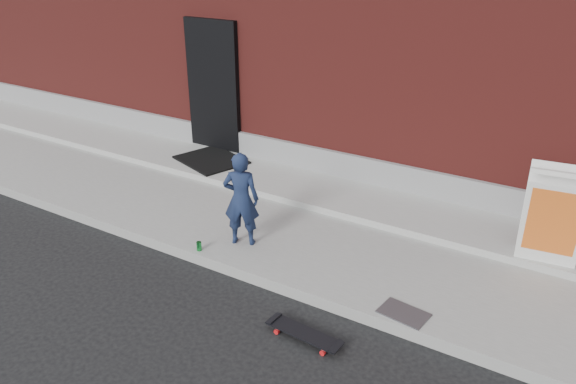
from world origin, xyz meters
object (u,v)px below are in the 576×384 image
Objects in this scene: pizza_sign at (553,217)px; soda_can at (199,246)px; skateboard at (304,334)px; child at (241,199)px.

pizza_sign is 9.44× the size of soda_can.
pizza_sign is (1.87, 2.52, 0.73)m from skateboard.
pizza_sign is at bearing 26.45° from soda_can.
child reaches higher than skateboard.
skateboard is 2.01m from soda_can.
pizza_sign is at bearing 53.37° from skateboard.
soda_can is (-0.35, -0.45, -0.56)m from child.
skateboard is (1.55, -1.09, -0.70)m from child.
soda_can reaches higher than skateboard.
skateboard is 3.22m from pizza_sign.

